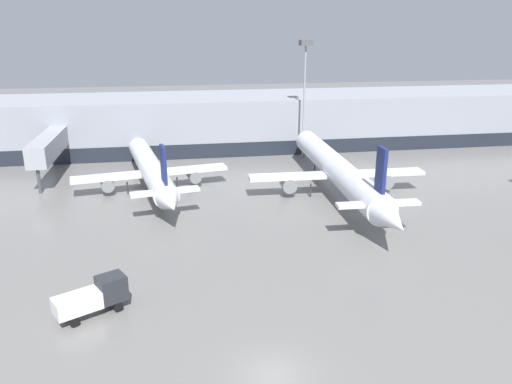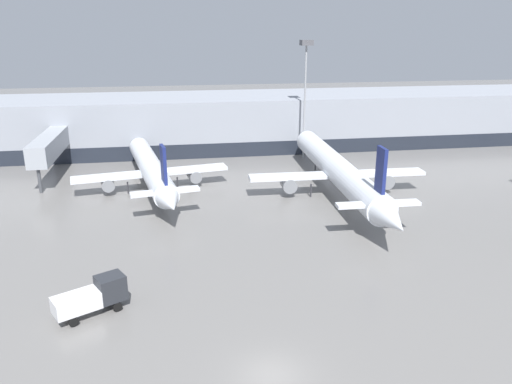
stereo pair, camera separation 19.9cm
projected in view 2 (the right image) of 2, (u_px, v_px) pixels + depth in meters
The scene contains 6 objects.
ground_plane at pixel (271, 375), 30.79m from camera, with size 320.00×320.00×0.00m, color slate.
terminal_building at pixel (204, 122), 87.31m from camera, with size 160.00×30.90×9.00m.
parked_jet_1 at pixel (151, 169), 64.86m from camera, with size 20.14×32.47×8.31m.
parked_jet_2 at pixel (338, 170), 63.23m from camera, with size 22.68×40.46×9.35m.
service_truck_0 at pixel (93, 296), 37.03m from camera, with size 5.49×4.05×2.64m.
apron_light_mast_3 at pixel (306, 66), 76.65m from camera, with size 1.80×1.80×18.48m.
Camera 2 is at (-5.07, -25.13, 20.51)m, focal length 35.00 mm.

